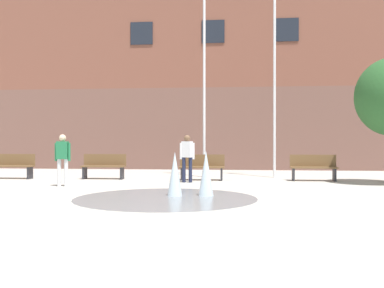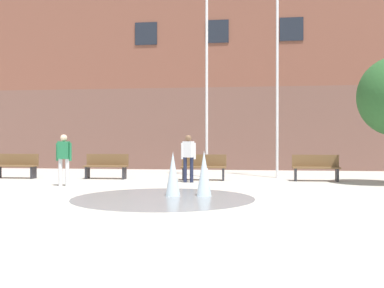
% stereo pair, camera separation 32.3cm
% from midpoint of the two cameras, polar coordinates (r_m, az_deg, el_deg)
% --- Properties ---
extents(ground_plane, '(100.00, 100.00, 0.00)m').
position_cam_midpoint_polar(ground_plane, '(6.01, -7.57, -12.95)').
color(ground_plane, '#B2ADA3').
extents(library_building, '(36.00, 6.05, 8.86)m').
position_cam_midpoint_polar(library_building, '(24.84, 2.71, 7.40)').
color(library_building, brown).
rests_on(library_building, ground).
extents(splash_fountain, '(4.43, 4.43, 1.15)m').
position_cam_midpoint_polar(splash_fountain, '(11.21, -1.99, -4.75)').
color(splash_fountain, gray).
rests_on(splash_fountain, ground).
extents(park_bench_far_left, '(1.60, 0.44, 0.91)m').
position_cam_midpoint_polar(park_bench_far_left, '(17.93, -22.30, -2.56)').
color(park_bench_far_left, '#28282D').
rests_on(park_bench_far_left, ground).
extents(park_bench_under_left_flagpole, '(1.60, 0.44, 0.91)m').
position_cam_midpoint_polar(park_bench_under_left_flagpole, '(16.78, -11.68, -2.74)').
color(park_bench_under_left_flagpole, '#28282D').
rests_on(park_bench_under_left_flagpole, ground).
extents(park_bench_under_right_flagpole, '(1.60, 0.44, 0.91)m').
position_cam_midpoint_polar(park_bench_under_right_flagpole, '(15.92, 0.68, -2.90)').
color(park_bench_under_right_flagpole, '#28282D').
rests_on(park_bench_under_right_flagpole, ground).
extents(park_bench_near_trashcan, '(1.60, 0.44, 0.91)m').
position_cam_midpoint_polar(park_bench_near_trashcan, '(16.19, 14.62, -2.85)').
color(park_bench_near_trashcan, '#28282D').
rests_on(park_bench_near_trashcan, ground).
extents(adult_near_bench, '(0.50, 0.21, 1.59)m').
position_cam_midpoint_polar(adult_near_bench, '(14.30, -16.73, -1.46)').
color(adult_near_bench, silver).
rests_on(adult_near_bench, ground).
extents(teen_by_trashcan, '(0.50, 0.32, 1.59)m').
position_cam_midpoint_polar(teen_by_trashcan, '(15.04, -1.24, -1.36)').
color(teen_by_trashcan, '#1E233D').
rests_on(teen_by_trashcan, ground).
extents(flagpole_left, '(0.80, 0.10, 7.76)m').
position_cam_midpoint_polar(flagpole_left, '(17.53, 1.13, 9.35)').
color(flagpole_left, silver).
rests_on(flagpole_left, ground).
extents(flagpole_right, '(0.80, 0.10, 7.90)m').
position_cam_midpoint_polar(flagpole_right, '(17.52, 10.01, 9.59)').
color(flagpole_right, silver).
rests_on(flagpole_right, ground).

